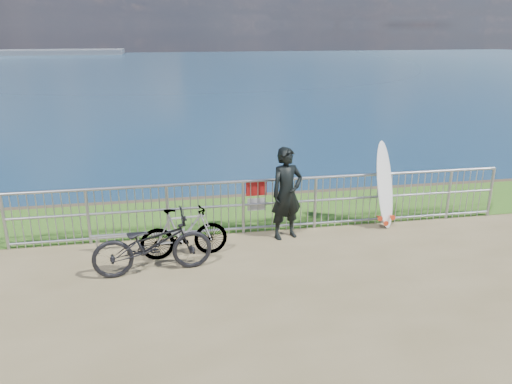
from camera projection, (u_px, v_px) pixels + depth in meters
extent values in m
plane|color=#2E5D19|center=(258.00, 212.00, 11.30)|extent=(120.00, 120.00, 0.00)
cube|color=brown|center=(250.00, 284.00, 13.22)|extent=(120.00, 0.30, 5.00)
plane|color=navy|center=(175.00, 75.00, 94.37)|extent=(260.00, 260.00, 0.00)
cube|color=#565E68|center=(10.00, 52.00, 158.57)|extent=(70.00, 12.00, 1.50)
cylinder|color=#999BA1|center=(268.00, 180.00, 9.93)|extent=(10.00, 0.06, 0.06)
cylinder|color=#999BA1|center=(268.00, 203.00, 10.09)|extent=(10.00, 0.05, 0.05)
cylinder|color=#999BA1|center=(267.00, 227.00, 10.25)|extent=(10.00, 0.05, 0.05)
cylinder|color=#999BA1|center=(4.00, 222.00, 9.27)|extent=(0.06, 0.06, 1.10)
cylinder|color=#999BA1|center=(88.00, 217.00, 9.52)|extent=(0.06, 0.06, 1.10)
cylinder|color=#999BA1|center=(168.00, 212.00, 9.77)|extent=(0.06, 0.06, 1.10)
cylinder|color=#999BA1|center=(243.00, 207.00, 10.02)|extent=(0.06, 0.06, 1.10)
cylinder|color=#999BA1|center=(315.00, 203.00, 10.27)|extent=(0.06, 0.06, 1.10)
cylinder|color=#999BA1|center=(384.00, 199.00, 10.52)|extent=(0.06, 0.06, 1.10)
cylinder|color=#999BA1|center=(449.00, 195.00, 10.77)|extent=(0.06, 0.06, 1.10)
cylinder|color=#999BA1|center=(491.00, 192.00, 10.94)|extent=(0.06, 0.06, 1.10)
cube|color=red|center=(256.00, 188.00, 10.01)|extent=(0.42, 0.02, 0.30)
cube|color=white|center=(256.00, 188.00, 10.00)|extent=(0.38, 0.01, 0.08)
cube|color=white|center=(256.00, 204.00, 10.12)|extent=(0.36, 0.02, 0.26)
imported|color=black|center=(287.00, 193.00, 9.71)|extent=(0.77, 0.61, 1.84)
ellipsoid|color=white|center=(385.00, 185.00, 10.25)|extent=(0.62, 0.60, 1.83)
cone|color=red|center=(378.00, 217.00, 10.33)|extent=(0.11, 0.20, 0.11)
cone|color=red|center=(391.00, 216.00, 10.37)|extent=(0.11, 0.20, 0.11)
cone|color=red|center=(384.00, 222.00, 10.39)|extent=(0.11, 0.20, 0.11)
imported|color=black|center=(153.00, 244.00, 8.41)|extent=(2.07, 0.93, 1.05)
imported|color=black|center=(184.00, 233.00, 9.00)|extent=(1.62, 0.59, 0.95)
cylinder|color=#999BA1|center=(138.00, 233.00, 9.32)|extent=(1.72, 0.05, 0.05)
cylinder|color=#999BA1|center=(97.00, 244.00, 9.25)|extent=(0.04, 0.04, 0.33)
cylinder|color=#999BA1|center=(180.00, 239.00, 9.50)|extent=(0.04, 0.04, 0.33)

